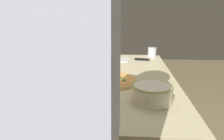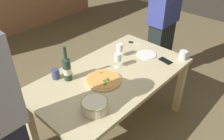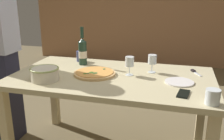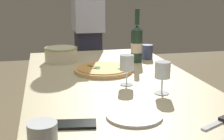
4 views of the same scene
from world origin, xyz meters
The scene contains 13 objects.
ground_plane centered at (0.00, 0.00, 0.00)m, with size 8.00×8.00×0.00m, color #736444.
dining_table centered at (0.00, 0.00, 0.66)m, with size 1.60×0.90×0.75m.
pizza centered at (-0.14, -0.02, 0.76)m, with size 0.34×0.34×0.03m.
serving_bowl centered at (-0.46, -0.24, 0.80)m, with size 0.22×0.22×0.10m.
wine_bottle centered at (-0.34, 0.24, 0.88)m, with size 0.08×0.08×0.35m.
wine_glass_near_pizza centered at (0.13, 0.04, 0.86)m, with size 0.07×0.07×0.15m.
wine_glass_by_bottle centered at (0.30, 0.17, 0.85)m, with size 0.07×0.07×0.15m.
cup_amber centered at (-0.41, 0.34, 0.80)m, with size 0.07×0.07×0.10m, color #3F4673.
cup_ceramic centered at (0.72, -0.37, 0.80)m, with size 0.09×0.09×0.09m, color white.
side_plate centered at (0.53, -0.03, 0.76)m, with size 0.21×0.21×0.01m, color white.
cell_phone centered at (0.56, -0.26, 0.76)m, with size 0.07×0.14×0.01m, color black.
pizza_knife centered at (0.65, 0.25, 0.76)m, with size 0.09×0.15×0.02m.
person_guest_left centered at (1.20, 0.20, 0.89)m, with size 0.42×0.24×1.73m.
Camera 2 is at (-1.35, -1.25, 2.05)m, focal length 37.01 mm.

